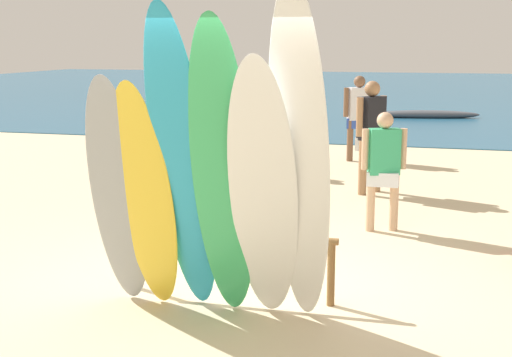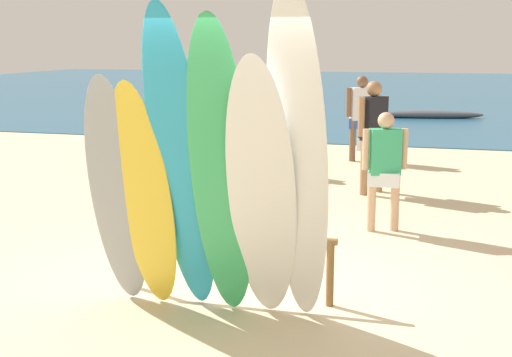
% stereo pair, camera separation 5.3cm
% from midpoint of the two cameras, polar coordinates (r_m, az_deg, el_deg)
% --- Properties ---
extents(ground, '(60.00, 60.00, 0.00)m').
position_cam_midpoint_polar(ground, '(20.13, 9.42, 4.27)').
color(ground, beige).
extents(ocean_water, '(60.00, 40.00, 0.02)m').
position_cam_midpoint_polar(ocean_water, '(36.04, 11.91, 7.13)').
color(ocean_water, '#235B7F').
rests_on(ocean_water, ground).
extents(surfboard_rack, '(2.07, 0.07, 0.63)m').
position_cam_midpoint_polar(surfboard_rack, '(6.47, -2.65, -5.59)').
color(surfboard_rack, brown).
rests_on(surfboard_rack, ground).
extents(surfboard_grey_0, '(0.54, 0.71, 2.09)m').
position_cam_midpoint_polar(surfboard_grey_0, '(6.11, -11.44, -1.26)').
color(surfboard_grey_0, '#999EA3').
rests_on(surfboard_grey_0, ground).
extents(surfboard_yellow_1, '(0.55, 0.65, 2.04)m').
position_cam_midpoint_polar(surfboard_yellow_1, '(6.00, -9.24, -1.63)').
color(surfboard_yellow_1, yellow).
rests_on(surfboard_yellow_1, ground).
extents(surfboard_teal_2, '(0.52, 0.92, 2.65)m').
position_cam_midpoint_polar(surfboard_teal_2, '(5.74, -6.31, 0.95)').
color(surfboard_teal_2, '#289EC6').
rests_on(surfboard_teal_2, ground).
extents(surfboard_green_3, '(0.56, 0.84, 2.56)m').
position_cam_midpoint_polar(surfboard_green_3, '(5.62, -3.00, 0.33)').
color(surfboard_green_3, '#38B266').
rests_on(surfboard_green_3, ground).
extents(surfboard_white_4, '(0.60, 0.87, 2.26)m').
position_cam_midpoint_polar(surfboard_white_4, '(5.57, 0.33, -1.32)').
color(surfboard_white_4, white).
rests_on(surfboard_white_4, ground).
extents(surfboard_white_5, '(0.49, 0.86, 2.80)m').
position_cam_midpoint_polar(surfboard_white_5, '(5.47, 3.32, 1.30)').
color(surfboard_white_5, white).
rests_on(surfboard_white_5, ground).
extents(beachgoer_by_water, '(0.45, 0.39, 1.49)m').
position_cam_midpoint_polar(beachgoer_by_water, '(12.55, -0.18, 4.33)').
color(beachgoer_by_water, brown).
rests_on(beachgoer_by_water, ground).
extents(beachgoer_near_rack, '(0.57, 0.39, 1.68)m').
position_cam_midpoint_polar(beachgoer_near_rack, '(13.98, 8.27, 5.38)').
color(beachgoer_near_rack, brown).
rests_on(beachgoer_near_rack, ground).
extents(beachgoer_photographing, '(0.45, 0.57, 1.75)m').
position_cam_midpoint_polar(beachgoer_photographing, '(10.94, 9.23, 3.99)').
color(beachgoer_photographing, '#9E704C').
rests_on(beachgoer_photographing, ground).
extents(beachgoer_midbeach, '(0.54, 0.31, 1.49)m').
position_cam_midpoint_polar(beachgoer_midbeach, '(8.75, 10.20, 1.24)').
color(beachgoer_midbeach, tan).
rests_on(beachgoer_midbeach, ground).
extents(distant_boat, '(3.35, 1.14, 0.27)m').
position_cam_midpoint_polar(distant_boat, '(22.43, 13.60, 5.10)').
color(distant_boat, '#4C515B').
rests_on(distant_boat, ground).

